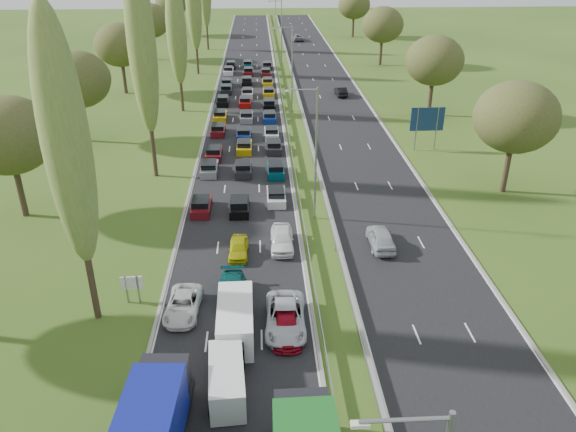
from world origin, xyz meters
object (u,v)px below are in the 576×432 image
object	(u,v)px
white_van_front	(227,378)
info_sign	(132,286)
white_van_rear	(236,318)
direction_sign	(427,121)
near_car_2	(183,305)

from	to	relation	value
white_van_front	info_sign	size ratio (longest dim) A/B	2.31
info_sign	white_van_rear	bearing A→B (deg)	-27.52
direction_sign	white_van_front	bearing A→B (deg)	-119.32
white_van_rear	info_sign	bearing A→B (deg)	151.44
white_van_front	info_sign	bearing A→B (deg)	123.63
white_van_front	white_van_rear	distance (m)	5.23
info_sign	white_van_front	bearing A→B (deg)	-52.36
white_van_front	info_sign	xyz separation A→B (m)	(-6.94, 9.00, 0.37)
near_car_2	info_sign	bearing A→B (deg)	160.96
direction_sign	info_sign	bearing A→B (deg)	-133.91
white_van_front	near_car_2	bearing A→B (deg)	109.74
white_van_rear	direction_sign	bearing A→B (deg)	56.38
near_car_2	info_sign	xyz separation A→B (m)	(-3.64, 1.49, 0.69)
near_car_2	info_sign	size ratio (longest dim) A/B	2.26
white_van_rear	direction_sign	world-z (taller)	direction_sign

